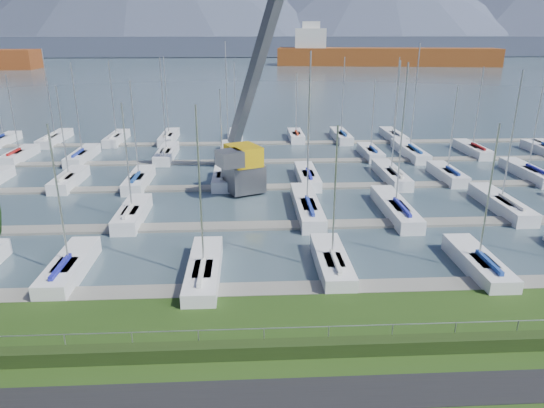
{
  "coord_description": "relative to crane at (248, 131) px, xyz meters",
  "views": [
    {
      "loc": [
        -1.62,
        -19.0,
        13.97
      ],
      "look_at": [
        0.0,
        12.0,
        3.0
      ],
      "focal_mm": 32.0,
      "sensor_mm": 36.0,
      "label": 1
    }
  ],
  "objects": [
    {
      "name": "water",
      "position": [
        1.53,
        233.92,
        -5.73
      ],
      "size": [
        800.0,
        540.0,
        0.2
      ],
      "primitive_type": "cube",
      "color": "#40535E"
    },
    {
      "name": "fence",
      "position": [
        1.53,
        -26.08,
        -4.13
      ],
      "size": [
        80.0,
        0.04,
        0.04
      ],
      "primitive_type": "cylinder",
      "rotation": [
        0.0,
        1.57,
        0.0
      ],
      "color": "#9A9FA3",
      "rests_on": "grass"
    },
    {
      "name": "crane",
      "position": [
        0.0,
        0.0,
        0.0
      ],
      "size": [
        7.93,
        12.83,
        22.35
      ],
      "rotation": [
        0.0,
        0.0,
        0.42
      ],
      "color": "#55565C",
      "rests_on": "water"
    },
    {
      "name": "docks",
      "position": [
        1.53,
        -0.08,
        -5.55
      ],
      "size": [
        90.0,
        41.6,
        0.25
      ],
      "color": "slate",
      "rests_on": "water"
    },
    {
      "name": "cargo_ship_mid",
      "position": [
        60.51,
        186.65,
        -1.79
      ],
      "size": [
        101.15,
        32.62,
        21.5
      ],
      "rotation": [
        0.0,
        0.0,
        -0.15
      ],
      "color": "brown",
      "rests_on": "water"
    },
    {
      "name": "foothill",
      "position": [
        1.53,
        303.92,
        0.67
      ],
      "size": [
        900.0,
        80.0,
        12.0
      ],
      "primitive_type": "cube",
      "color": "#3E465B",
      "rests_on": "water"
    },
    {
      "name": "sailboat_fleet",
      "position": [
        0.93,
        3.29,
        -0.03
      ],
      "size": [
        76.32,
        49.85,
        13.67
      ],
      "color": "navy",
      "rests_on": "water"
    },
    {
      "name": "hedge",
      "position": [
        1.53,
        -26.48,
        -4.98
      ],
      "size": [
        80.0,
        0.7,
        0.7
      ],
      "primitive_type": "cube",
      "color": "#213312",
      "rests_on": "grass"
    },
    {
      "name": "path",
      "position": [
        1.53,
        -29.08,
        -5.32
      ],
      "size": [
        160.0,
        2.0,
        0.04
      ],
      "primitive_type": "cube",
      "color": "black",
      "rests_on": "grass"
    }
  ]
}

